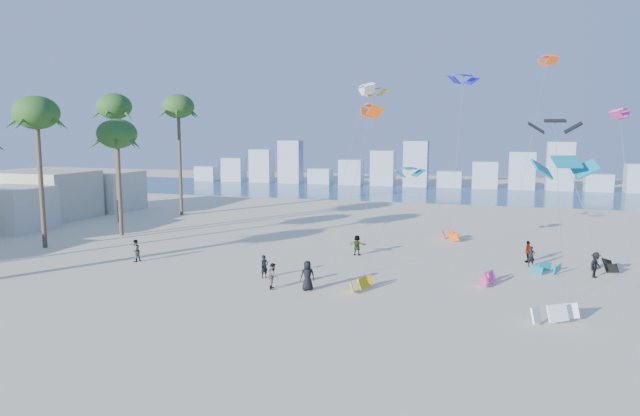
# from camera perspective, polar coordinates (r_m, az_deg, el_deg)

# --- Properties ---
(ground) EXTENTS (220.00, 220.00, 0.00)m
(ground) POSITION_cam_1_polar(r_m,az_deg,el_deg) (29.42, -15.27, -12.54)
(ground) COLOR beige
(ground) RESTS_ON ground
(ocean) EXTENTS (220.00, 220.00, 0.00)m
(ocean) POSITION_cam_1_polar(r_m,az_deg,el_deg) (96.91, 8.05, 1.67)
(ocean) COLOR navy
(ocean) RESTS_ON ground
(kitesurfer_near) EXTENTS (0.63, 0.70, 1.62)m
(kitesurfer_near) POSITION_cam_1_polar(r_m,az_deg,el_deg) (39.33, -5.66, -5.92)
(kitesurfer_near) COLOR black
(kitesurfer_near) RESTS_ON ground
(kitesurfer_mid) EXTENTS (0.84, 0.96, 1.68)m
(kitesurfer_mid) POSITION_cam_1_polar(r_m,az_deg,el_deg) (36.68, -4.77, -6.86)
(kitesurfer_mid) COLOR gray
(kitesurfer_mid) RESTS_ON ground
(kitesurfers_far) EXTENTS (34.52, 13.49, 1.93)m
(kitesurfers_far) POSITION_cam_1_polar(r_m,az_deg,el_deg) (42.03, 7.64, -4.96)
(kitesurfers_far) COLOR black
(kitesurfers_far) RESTS_ON ground
(grounded_kites) EXTENTS (17.70, 25.17, 0.97)m
(grounded_kites) POSITION_cam_1_polar(r_m,az_deg,el_deg) (40.92, 17.97, -6.29)
(grounded_kites) COLOR #DCAD0B
(grounded_kites) RESTS_ON ground
(flying_kites) EXTENTS (27.91, 31.03, 17.13)m
(flying_kites) POSITION_cam_1_polar(r_m,az_deg,el_deg) (44.69, 13.83, 10.09)
(flying_kites) COLOR #0C7E9B
(flying_kites) RESTS_ON ground
(palm_row) EXTENTS (9.22, 44.80, 14.83)m
(palm_row) POSITION_cam_1_polar(r_m,az_deg,el_deg) (54.05, -26.45, 8.36)
(palm_row) COLOR brown
(palm_row) RESTS_ON ground
(distant_skyline) EXTENTS (85.00, 3.00, 8.40)m
(distant_skyline) POSITION_cam_1_polar(r_m,az_deg,el_deg) (106.68, 8.30, 3.87)
(distant_skyline) COLOR #9EADBF
(distant_skyline) RESTS_ON ground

